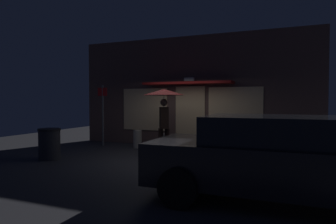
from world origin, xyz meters
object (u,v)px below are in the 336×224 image
object	(u,v)px
street_sign_post	(103,111)
trash_bin	(49,144)
sidewalk_bollard_2	(162,141)
parked_car	(281,158)
person_with_umbrella	(164,101)
sidewalk_bollard	(137,139)

from	to	relation	value
street_sign_post	trash_bin	size ratio (longest dim) A/B	2.55
sidewalk_bollard_2	parked_car	bearing A→B (deg)	-47.73
person_with_umbrella	street_sign_post	size ratio (longest dim) A/B	0.90
person_with_umbrella	sidewalk_bollard_2	size ratio (longest dim) A/B	3.91
parked_car	trash_bin	distance (m)	6.40
sidewalk_bollard_2	street_sign_post	bearing A→B (deg)	-174.06
person_with_umbrella	trash_bin	xyz separation A→B (m)	(-2.74, -1.94, -1.23)
person_with_umbrella	parked_car	size ratio (longest dim) A/B	0.47
person_with_umbrella	sidewalk_bollard	size ratio (longest dim) A/B	3.24
person_with_umbrella	sidewalk_bollard	bearing A→B (deg)	-152.18
person_with_umbrella	parked_car	bearing A→B (deg)	16.23
parked_car	sidewalk_bollard_2	distance (m)	5.99
sidewalk_bollard	trash_bin	size ratio (longest dim) A/B	0.71
sidewalk_bollard	sidewalk_bollard_2	bearing A→B (deg)	13.33
sidewalk_bollard	sidewalk_bollard_2	xyz separation A→B (m)	(0.88, 0.21, -0.05)
person_with_umbrella	sidewalk_bollard_2	bearing A→B (deg)	175.27
person_with_umbrella	trash_bin	size ratio (longest dim) A/B	2.31
trash_bin	sidewalk_bollard	bearing A→B (deg)	64.46
street_sign_post	trash_bin	xyz separation A→B (m)	(0.09, -2.78, -0.84)
parked_car	sidewalk_bollard_2	size ratio (longest dim) A/B	8.40
person_with_umbrella	parked_car	world-z (taller)	person_with_umbrella
sidewalk_bollard_2	trash_bin	bearing A→B (deg)	-126.37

